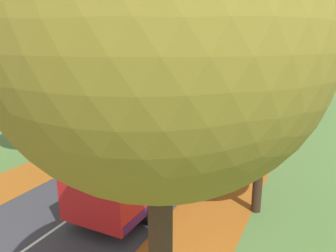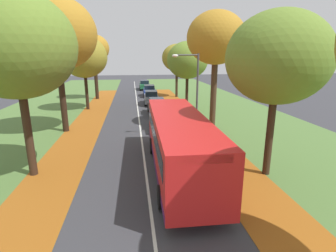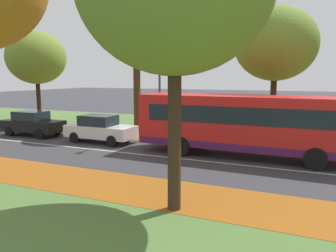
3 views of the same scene
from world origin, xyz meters
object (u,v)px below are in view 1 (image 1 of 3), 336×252
object	(u,v)px
tree_left_mid	(122,26)
streetlamp_right	(239,89)
tree_left_far	(176,47)
tree_left_distant	(203,37)
tree_right_mid	(294,27)
car_green_trailing	(273,82)
car_black_following	(240,109)
tree_right_nearest	(159,51)
car_white_lead	(219,124)
tree_right_far	(297,53)
bus	(163,147)
car_grey_third_in_line	(253,98)
tree_right_near	(267,60)
tree_right_distant	(306,48)
tree_left_near	(43,42)
car_blue_fourth_in_line	(266,89)

from	to	relation	value
tree_left_mid	streetlamp_right	size ratio (longest dim) A/B	1.68
tree_left_far	tree_left_distant	size ratio (longest dim) A/B	0.93
tree_right_mid	car_green_trailing	xyz separation A→B (m)	(-4.39, 25.98, -6.31)
car_black_following	tree_right_nearest	bearing A→B (deg)	-80.19
tree_left_mid	tree_right_mid	distance (m)	11.98
tree_right_mid	car_white_lead	distance (m)	7.61
tree_left_mid	tree_right_far	size ratio (longest dim) A/B	1.36
tree_right_mid	tree_right_far	world-z (taller)	tree_right_mid
bus	car_grey_third_in_line	world-z (taller)	bus
tree_left_far	tree_right_near	bearing A→B (deg)	-57.61
tree_right_mid	car_grey_third_in_line	size ratio (longest dim) A/B	2.17
tree_right_far	tree_right_near	bearing A→B (deg)	-88.59
car_green_trailing	streetlamp_right	bearing A→B (deg)	-85.98
car_green_trailing	tree_right_distant	bearing A→B (deg)	-65.29
tree_right_mid	car_white_lead	xyz separation A→B (m)	(-4.24, 0.21, -6.31)
tree_left_mid	tree_right_nearest	world-z (taller)	tree_left_mid
tree_right_distant	car_white_lead	world-z (taller)	tree_right_distant
car_grey_third_in_line	car_black_following	bearing A→B (deg)	-88.51
tree_right_far	car_white_lead	bearing A→B (deg)	-114.38
tree_right_nearest	car_black_following	xyz separation A→B (m)	(-3.85, 22.28, -5.44)
streetlamp_right	car_grey_third_in_line	distance (m)	14.70
tree_right_near	streetlamp_right	xyz separation A→B (m)	(-2.43, 6.45, -2.01)
tree_left_near	car_blue_fourth_in_line	bearing A→B (deg)	73.45
tree_left_distant	tree_left_mid	bearing A→B (deg)	-91.86
tree_right_far	car_grey_third_in_line	xyz separation A→B (m)	(-3.90, 2.87, -4.52)
tree_right_far	tree_right_mid	bearing A→B (deg)	-87.45
car_blue_fourth_in_line	streetlamp_right	bearing A→B (deg)	-85.35
streetlamp_right	tree_right_nearest	bearing A→B (deg)	-81.43
car_blue_fourth_in_line	tree_left_far	bearing A→B (deg)	-130.27
streetlamp_right	car_black_following	distance (m)	9.00
tree_left_near	tree_left_distant	xyz separation A→B (m)	(0.28, 24.17, 0.38)
tree_left_mid	tree_right_mid	xyz separation A→B (m)	(11.97, -0.40, -0.25)
tree_right_mid	car_blue_fourth_in_line	bearing A→B (deg)	102.67
tree_left_distant	tree_right_distant	distance (m)	11.32
tree_left_mid	tree_right_near	bearing A→B (deg)	-38.43
car_white_lead	car_blue_fourth_in_line	distance (m)	17.92
tree_left_near	car_blue_fourth_in_line	world-z (taller)	tree_left_near
tree_left_near	bus	size ratio (longest dim) A/B	0.84
tree_left_mid	tree_right_mid	bearing A→B (deg)	-1.89
tree_right_far	car_grey_third_in_line	world-z (taller)	tree_right_far
tree_right_mid	streetlamp_right	xyz separation A→B (m)	(-2.38, -2.69, -3.39)
tree_left_near	car_black_following	world-z (taller)	tree_left_near
tree_left_mid	tree_right_far	xyz separation A→B (m)	(11.59, 8.32, -2.04)
car_black_following	car_blue_fourth_in_line	bearing A→B (deg)	89.75
tree_left_near	tree_right_near	world-z (taller)	tree_left_near
tree_right_near	tree_right_far	distance (m)	17.87
tree_right_near	car_blue_fourth_in_line	world-z (taller)	tree_right_near
tree_right_nearest	tree_left_mid	bearing A→B (deg)	124.48
tree_left_distant	tree_right_far	size ratio (longest dim) A/B	1.16
tree_right_distant	tree_right_mid	bearing A→B (deg)	-89.33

